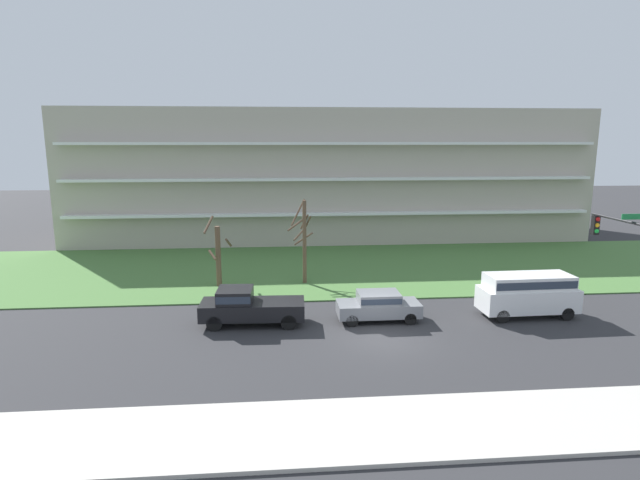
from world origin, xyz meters
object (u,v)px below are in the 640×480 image
(tree_far_left, at_px, (218,254))
(pickup_black_center_left, at_px, (248,306))
(tree_left, at_px, (304,238))
(van_white_near_left, at_px, (528,292))
(sedan_gray_center_right, at_px, (378,305))

(tree_far_left, height_order, pickup_black_center_left, tree_far_left)
(tree_left, bearing_deg, tree_far_left, -175.93)
(van_white_near_left, xyz_separation_m, pickup_black_center_left, (-15.21, 0.01, -0.38))
(van_white_near_left, height_order, pickup_black_center_left, van_white_near_left)
(tree_left, distance_m, sedan_gray_center_right, 8.70)
(sedan_gray_center_right, bearing_deg, tree_far_left, -38.25)
(van_white_near_left, bearing_deg, tree_far_left, -23.90)
(van_white_near_left, distance_m, sedan_gray_center_right, 8.30)
(tree_far_left, bearing_deg, tree_left, 4.07)
(pickup_black_center_left, bearing_deg, tree_far_left, -70.30)
(sedan_gray_center_right, bearing_deg, van_white_near_left, 179.78)
(tree_left, relative_size, pickup_black_center_left, 1.04)
(tree_far_left, distance_m, sedan_gray_center_right, 11.77)
(van_white_near_left, distance_m, pickup_black_center_left, 15.21)
(van_white_near_left, relative_size, sedan_gray_center_right, 1.19)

